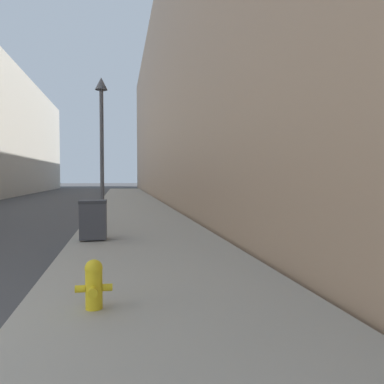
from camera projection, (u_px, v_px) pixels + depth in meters
name	position (u px, v px, depth m)	size (l,w,h in m)	color
sidewalk_right	(132.00, 206.00, 21.39)	(3.89, 60.00, 0.14)	#9E998E
building_right_stone	(228.00, 102.00, 30.45)	(12.00, 60.00, 15.75)	#9E7F66
fire_hydrant	(94.00, 283.00, 4.56)	(0.45, 0.33, 0.61)	yellow
trash_bin	(93.00, 219.00, 9.55)	(0.67, 0.64, 1.02)	#3D3D42
lamppost	(102.00, 131.00, 12.47)	(0.41, 0.41, 4.91)	#4C4C51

